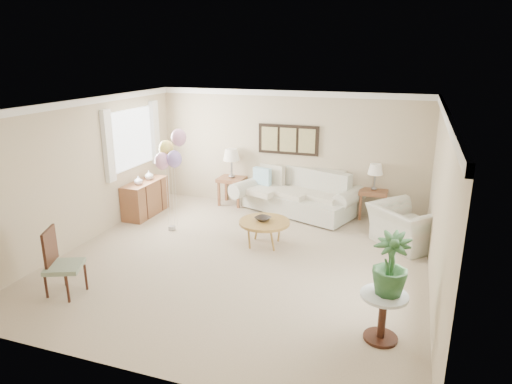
% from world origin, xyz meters
% --- Properties ---
extents(ground_plane, '(6.00, 6.00, 0.00)m').
position_xyz_m(ground_plane, '(0.00, 0.00, 0.00)').
color(ground_plane, tan).
extents(room_shell, '(6.04, 6.04, 2.60)m').
position_xyz_m(room_shell, '(-0.11, 0.09, 1.63)').
color(room_shell, '#BBAE94').
rests_on(room_shell, ground).
extents(wall_art_triptych, '(1.35, 0.06, 0.65)m').
position_xyz_m(wall_art_triptych, '(0.00, 2.96, 1.55)').
color(wall_art_triptych, black).
rests_on(wall_art_triptych, ground).
extents(sofa, '(2.93, 1.74, 0.97)m').
position_xyz_m(sofa, '(0.32, 2.70, 0.38)').
color(sofa, beige).
rests_on(sofa, ground).
extents(end_table_left, '(0.59, 0.53, 0.64)m').
position_xyz_m(end_table_left, '(-1.26, 2.76, 0.54)').
color(end_table_left, brown).
rests_on(end_table_left, ground).
extents(end_table_right, '(0.58, 0.52, 0.63)m').
position_xyz_m(end_table_right, '(1.90, 2.86, 0.53)').
color(end_table_right, brown).
rests_on(end_table_right, ground).
extents(lamp_left, '(0.38, 0.38, 0.66)m').
position_xyz_m(lamp_left, '(-1.26, 2.76, 1.15)').
color(lamp_left, gray).
rests_on(lamp_left, end_table_left).
extents(lamp_right, '(0.32, 0.32, 0.56)m').
position_xyz_m(lamp_right, '(1.90, 2.86, 1.05)').
color(lamp_right, gray).
rests_on(lamp_right, end_table_right).
extents(coffee_table, '(0.92, 0.92, 0.47)m').
position_xyz_m(coffee_table, '(0.18, 0.76, 0.43)').
color(coffee_table, olive).
rests_on(coffee_table, ground).
extents(decor_bowl, '(0.35, 0.35, 0.07)m').
position_xyz_m(decor_bowl, '(0.14, 0.78, 0.50)').
color(decor_bowl, black).
rests_on(decor_bowl, coffee_table).
extents(armchair, '(1.52, 1.52, 0.75)m').
position_xyz_m(armchair, '(2.60, 1.58, 0.37)').
color(armchair, beige).
rests_on(armchair, ground).
extents(side_table, '(0.57, 0.57, 0.62)m').
position_xyz_m(side_table, '(2.41, -1.49, 0.47)').
color(side_table, silver).
rests_on(side_table, ground).
extents(potted_plant, '(0.52, 0.52, 0.77)m').
position_xyz_m(potted_plant, '(2.45, -1.46, 1.00)').
color(potted_plant, '#224E28').
rests_on(potted_plant, side_table).
extents(accent_chair, '(0.63, 0.63, 0.98)m').
position_xyz_m(accent_chair, '(-2.06, -1.84, 0.51)').
color(accent_chair, gray).
rests_on(accent_chair, ground).
extents(credenza, '(0.46, 1.20, 0.74)m').
position_xyz_m(credenza, '(-2.76, 1.50, 0.37)').
color(credenza, brown).
rests_on(credenza, ground).
extents(vase_white, '(0.23, 0.23, 0.18)m').
position_xyz_m(vase_white, '(-2.74, 1.26, 0.83)').
color(vase_white, silver).
rests_on(vase_white, credenza).
extents(vase_sage, '(0.23, 0.23, 0.19)m').
position_xyz_m(vase_sage, '(-2.74, 1.68, 0.84)').
color(vase_sage, '#BCBEBA').
rests_on(vase_sage, credenza).
extents(balloon_cluster, '(0.56, 0.48, 2.01)m').
position_xyz_m(balloon_cluster, '(-1.74, 0.90, 1.57)').
color(balloon_cluster, gray).
rests_on(balloon_cluster, ground).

